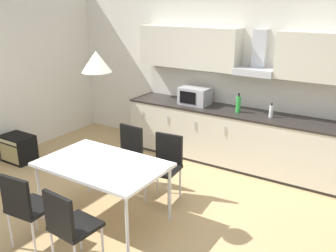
# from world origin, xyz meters

# --- Properties ---
(ground_plane) EXTENTS (8.63, 7.40, 0.02)m
(ground_plane) POSITION_xyz_m (0.00, 0.00, -0.01)
(ground_plane) COLOR tan
(wall_back) EXTENTS (6.90, 0.10, 2.84)m
(wall_back) POSITION_xyz_m (0.00, 2.52, 1.42)
(wall_back) COLOR silver
(wall_back) RESTS_ON ground_plane
(kitchen_counter) EXTENTS (4.09, 0.68, 0.89)m
(kitchen_counter) POSITION_xyz_m (0.69, 2.14, 0.45)
(kitchen_counter) COLOR #333333
(kitchen_counter) RESTS_ON ground_plane
(backsplash_tile) EXTENTS (4.07, 0.02, 0.49)m
(backsplash_tile) POSITION_xyz_m (0.69, 2.46, 1.13)
(backsplash_tile) COLOR silver
(backsplash_tile) RESTS_ON kitchen_counter
(upper_wall_cabinets) EXTENTS (4.07, 0.40, 0.66)m
(upper_wall_cabinets) POSITION_xyz_m (0.69, 2.30, 1.77)
(upper_wall_cabinets) COLOR beige
(microwave) EXTENTS (0.48, 0.35, 0.28)m
(microwave) POSITION_xyz_m (-0.25, 2.14, 1.03)
(microwave) COLOR #ADADB2
(microwave) RESTS_ON kitchen_counter
(bottle_green) EXTENTS (0.07, 0.07, 0.30)m
(bottle_green) POSITION_xyz_m (0.52, 2.09, 1.01)
(bottle_green) COLOR green
(bottle_green) RESTS_ON kitchen_counter
(bottle_white) EXTENTS (0.06, 0.06, 0.21)m
(bottle_white) POSITION_xyz_m (1.03, 2.11, 0.98)
(bottle_white) COLOR white
(bottle_white) RESTS_ON kitchen_counter
(dining_table) EXTENTS (1.44, 0.92, 0.75)m
(dining_table) POSITION_xyz_m (-0.17, -0.21, 0.70)
(dining_table) COLOR white
(dining_table) RESTS_ON ground_plane
(chair_far_right) EXTENTS (0.44, 0.44, 0.87)m
(chair_far_right) POSITION_xyz_m (0.15, 0.63, 0.53)
(chair_far_right) COLOR black
(chair_far_right) RESTS_ON ground_plane
(chair_near_right) EXTENTS (0.43, 0.43, 0.87)m
(chair_near_right) POSITION_xyz_m (0.15, -1.05, 0.53)
(chair_near_right) COLOR black
(chair_near_right) RESTS_ON ground_plane
(chair_far_left) EXTENTS (0.41, 0.41, 0.87)m
(chair_far_left) POSITION_xyz_m (-0.49, 0.63, 0.53)
(chair_far_left) COLOR black
(chair_far_left) RESTS_ON ground_plane
(chair_near_left) EXTENTS (0.43, 0.43, 0.87)m
(chair_near_left) POSITION_xyz_m (-0.48, -1.05, 0.53)
(chair_near_left) COLOR black
(chair_near_left) RESTS_ON ground_plane
(guitar_amp) EXTENTS (0.52, 0.37, 0.44)m
(guitar_amp) POSITION_xyz_m (-2.53, 0.34, 0.22)
(guitar_amp) COLOR black
(guitar_amp) RESTS_ON ground_plane
(pendant_lamp) EXTENTS (0.32, 0.32, 0.22)m
(pendant_lamp) POSITION_xyz_m (-0.17, -0.21, 1.91)
(pendant_lamp) COLOR silver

